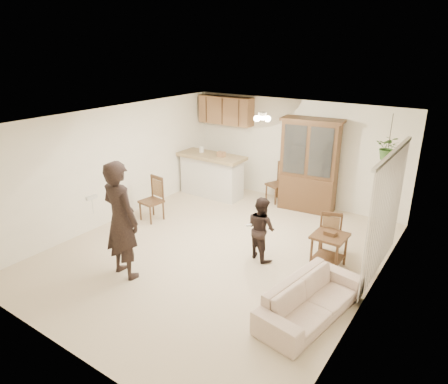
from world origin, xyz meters
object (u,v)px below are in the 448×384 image
Objects in this scene: chair_hutch_left at (276,191)px; child at (261,224)px; adult at (121,226)px; chair_hutch_right at (329,241)px; chair_bar at (152,208)px; side_table at (329,250)px; china_hutch at (309,166)px; sofa at (311,294)px.

child is at bearing -45.56° from chair_hutch_left.
adult reaches higher than chair_hutch_right.
child is 2.87m from chair_bar.
child is 1.39× the size of chair_hutch_left.
adult reaches higher than side_table.
side_table is 0.70× the size of chair_hutch_left.
china_hutch is at bearing 121.60° from side_table.
china_hutch reaches higher than chair_hutch_left.
chair_hutch_left is 2.74m from chair_hutch_right.
chair_bar is at bearing -5.90° from chair_hutch_right.
chair_hutch_left is at bearing 169.76° from china_hutch.
chair_hutch_right reaches higher than sofa.
side_table is at bearing -23.20° from chair_hutch_left.
child is at bearing -126.68° from adult.
adult is 2.34m from chair_bar.
chair_hutch_left is at bearing 133.93° from side_table.
sofa is 4.11m from china_hutch.
adult is 2.63× the size of side_table.
chair_hutch_left is (1.77, 2.58, -0.00)m from chair_bar.
sofa is 4.49m from chair_hutch_left.
chair_hutch_right is (3.82, 0.76, -0.02)m from chair_bar.
sofa is 2.06× the size of chair_hutch_right.
chair_bar is (-3.97, -0.30, -0.04)m from side_table.
side_table is at bearing 91.03° from chair_hutch_right.
adult is 1.83× the size of chair_bar.
chair_bar reaches higher than sofa.
chair_bar is at bearing 19.39° from child.
chair_hutch_right is (-0.15, 0.46, -0.06)m from side_table.
adult is 4.65m from china_hutch.
side_table is at bearing -65.21° from china_hutch.
chair_bar is 1.01× the size of chair_hutch_left.
child is (-1.42, 1.06, 0.31)m from sofa.
side_table is 0.75× the size of chair_hutch_right.
chair_bar reaches higher than side_table.
china_hutch reaches higher than child.
chair_hutch_right is (0.98, 0.87, -0.42)m from child.
chair_bar reaches higher than chair_hutch_right.
chair_hutch_right is (2.61, 2.66, -0.64)m from adult.
adult is at bearing -74.33° from chair_hutch_left.
child is at bearing -160.23° from side_table.
chair_bar is 3.13m from chair_hutch_left.
side_table is (2.76, 2.20, -0.58)m from adult.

